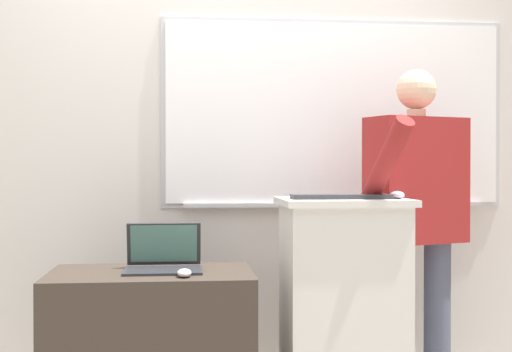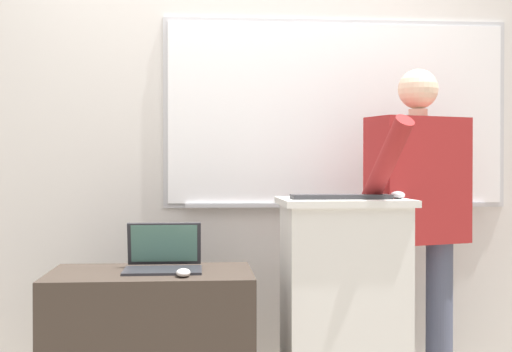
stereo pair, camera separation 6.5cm
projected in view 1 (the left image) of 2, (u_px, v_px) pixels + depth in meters
The scene contains 7 objects.
back_wall at pixel (233, 139), 3.84m from camera, with size 6.40×0.17×2.61m.
lectern_podium at pixel (343, 311), 3.21m from camera, with size 0.57×0.49×1.02m.
person_presenter at pixel (416, 211), 3.41m from camera, with size 0.65×0.66×1.63m.
laptop at pixel (164, 257), 3.16m from camera, with size 0.34×0.29×0.20m.
wireless_keyboard at pixel (341, 197), 3.14m from camera, with size 0.44×0.13×0.02m.
computer_mouse_by_laptop at pixel (184, 273), 2.95m from camera, with size 0.06×0.10×0.03m.
computer_mouse_by_keyboard at pixel (397, 195), 3.17m from camera, with size 0.06×0.10×0.03m.
Camera 1 is at (-0.23, -2.70, 1.17)m, focal length 50.00 mm.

